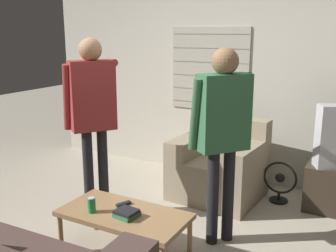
{
  "coord_description": "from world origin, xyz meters",
  "views": [
    {
      "loc": [
        1.62,
        -2.53,
        1.82
      ],
      "look_at": [
        0.02,
        0.41,
        1.0
      ],
      "focal_mm": 42.0,
      "sensor_mm": 36.0,
      "label": 1
    }
  ],
  "objects": [
    {
      "name": "ground_plane",
      "position": [
        0.0,
        0.0,
        0.0
      ],
      "size": [
        16.0,
        16.0,
        0.0
      ],
      "primitive_type": "plane",
      "color": "#B2A893"
    },
    {
      "name": "book_stack",
      "position": [
        -0.03,
        -0.19,
        0.41
      ],
      "size": [
        0.19,
        0.18,
        0.06
      ],
      "color": "#33754C",
      "rests_on": "coffee_table"
    },
    {
      "name": "wall_back",
      "position": [
        -0.01,
        2.03,
        1.28
      ],
      "size": [
        5.2,
        0.08,
        2.55
      ],
      "color": "#BCB7A8",
      "rests_on": "ground_plane"
    },
    {
      "name": "soda_can",
      "position": [
        -0.32,
        -0.25,
        0.45
      ],
      "size": [
        0.07,
        0.07,
        0.13
      ],
      "color": "#238E47",
      "rests_on": "coffee_table"
    },
    {
      "name": "person_right_standing",
      "position": [
        0.5,
        0.46,
        1.08
      ],
      "size": [
        0.56,
        0.82,
        1.69
      ],
      "rotation": [
        0.0,
        0.0,
        0.89
      ],
      "color": "black",
      "rests_on": "ground_plane"
    },
    {
      "name": "coffee_table",
      "position": [
        -0.09,
        -0.13,
        0.35
      ],
      "size": [
        1.05,
        0.53,
        0.38
      ],
      "color": "#9E754C",
      "rests_on": "ground_plane"
    },
    {
      "name": "floor_fan",
      "position": [
        0.78,
        1.54,
        0.23
      ],
      "size": [
        0.36,
        0.2,
        0.45
      ],
      "color": "black",
      "rests_on": "ground_plane"
    },
    {
      "name": "armchair_beige",
      "position": [
        0.14,
        1.38,
        0.35
      ],
      "size": [
        0.96,
        0.89,
        0.86
      ],
      "rotation": [
        0.0,
        0.0,
        3.07
      ],
      "color": "gray",
      "rests_on": "ground_plane"
    },
    {
      "name": "spare_remote",
      "position": [
        -0.17,
        -0.03,
        0.39
      ],
      "size": [
        0.09,
        0.13,
        0.02
      ],
      "rotation": [
        0.0,
        0.0,
        -0.44
      ],
      "color": "black",
      "rests_on": "coffee_table"
    },
    {
      "name": "person_left_standing",
      "position": [
        -0.78,
        0.37,
        1.12
      ],
      "size": [
        0.6,
        0.82,
        1.75
      ],
      "rotation": [
        0.0,
        0.0,
        0.93
      ],
      "color": "black",
      "rests_on": "ground_plane"
    }
  ]
}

